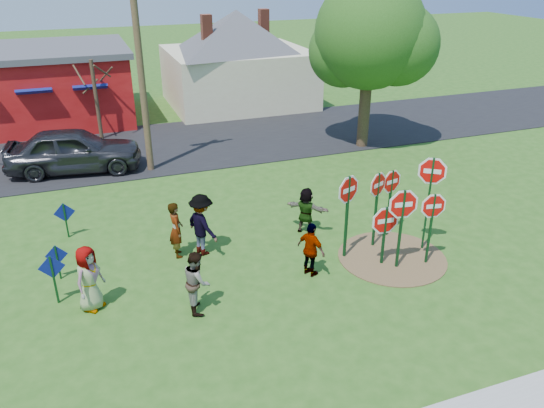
{
  "coord_description": "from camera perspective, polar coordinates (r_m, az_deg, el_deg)",
  "views": [
    {
      "loc": [
        -3.56,
        -12.55,
        8.17
      ],
      "look_at": [
        1.4,
        0.94,
        1.42
      ],
      "focal_mm": 35.0,
      "sensor_mm": 36.0,
      "label": 1
    }
  ],
  "objects": [
    {
      "name": "person_b",
      "position": [
        15.85,
        -10.27,
        -2.72
      ],
      "size": [
        0.42,
        0.63,
        1.73
      ],
      "primitive_type": "imported",
      "rotation": [
        0.0,
        0.0,
        1.57
      ],
      "color": "#247975",
      "rests_on": "ground"
    },
    {
      "name": "person_a",
      "position": [
        14.08,
        -19.1,
        -7.58
      ],
      "size": [
        0.99,
        1.02,
        1.76
      ],
      "primitive_type": "imported",
      "rotation": [
        0.0,
        0.0,
        0.84
      ],
      "color": "#445196",
      "rests_on": "ground"
    },
    {
      "name": "person_f",
      "position": [
        17.0,
        3.69,
        -0.7
      ],
      "size": [
        1.34,
        1.32,
        1.54
      ],
      "primitive_type": "imported",
      "rotation": [
        0.0,
        0.0,
        2.37
      ],
      "color": "#225A38",
      "rests_on": "ground"
    },
    {
      "name": "person_c",
      "position": [
        13.44,
        -8.07,
        -8.23
      ],
      "size": [
        0.7,
        0.86,
        1.65
      ],
      "primitive_type": "imported",
      "rotation": [
        0.0,
        0.0,
        1.48
      ],
      "color": "brown",
      "rests_on": "ground"
    },
    {
      "name": "red_building",
      "position": [
        31.23,
        -23.83,
        11.62
      ],
      "size": [
        9.4,
        7.69,
        3.9
      ],
      "color": "maroon",
      "rests_on": "ground"
    },
    {
      "name": "person_e",
      "position": [
        14.72,
        4.23,
        -4.94
      ],
      "size": [
        0.76,
        1.02,
        1.61
      ],
      "primitive_type": "imported",
      "rotation": [
        0.0,
        0.0,
        2.02
      ],
      "color": "#4E2E53",
      "rests_on": "ground"
    },
    {
      "name": "stop_sign_c",
      "position": [
        16.06,
        16.71,
        2.21
      ],
      "size": [
        0.92,
        0.64,
        3.11
      ],
      "rotation": [
        0.0,
        0.0,
        -0.6
      ],
      "color": "#103B1B",
      "rests_on": "ground"
    },
    {
      "name": "person_d",
      "position": [
        15.81,
        -7.55,
        -2.22
      ],
      "size": [
        1.15,
        1.42,
        1.92
      ],
      "primitive_type": "imported",
      "rotation": [
        0.0,
        0.0,
        1.98
      ],
      "color": "#2E2E33",
      "rests_on": "ground"
    },
    {
      "name": "utility_pole",
      "position": [
        21.68,
        -14.05,
        14.88
      ],
      "size": [
        2.12,
        0.28,
        8.68
      ],
      "rotation": [
        0.0,
        0.0,
        0.08
      ],
      "color": "#4C3823",
      "rests_on": "ground"
    },
    {
      "name": "blue_diamond_d",
      "position": [
        17.89,
        -21.36,
        -1.26
      ],
      "size": [
        0.65,
        0.06,
        1.2
      ],
      "rotation": [
        0.0,
        0.0,
        0.07
      ],
      "color": "#103B1B",
      "rests_on": "ground"
    },
    {
      "name": "ground",
      "position": [
        15.39,
        -3.71,
        -6.95
      ],
      "size": [
        120.0,
        120.0,
        0.0
      ],
      "primitive_type": "plane",
      "color": "#285418",
      "rests_on": "ground"
    },
    {
      "name": "dirt_patch",
      "position": [
        16.28,
        12.77,
        -5.6
      ],
      "size": [
        3.2,
        3.2,
        0.03
      ],
      "primitive_type": "cylinder",
      "color": "brown",
      "rests_on": "ground"
    },
    {
      "name": "bare_tree_east",
      "position": [
        26.87,
        -18.52,
        11.67
      ],
      "size": [
        1.8,
        1.8,
        3.83
      ],
      "color": "#382819",
      "rests_on": "ground"
    },
    {
      "name": "road",
      "position": [
        25.64,
        -11.21,
        6.15
      ],
      "size": [
        120.0,
        7.5,
        0.04
      ],
      "primitive_type": "cube",
      "color": "black",
      "rests_on": "ground"
    },
    {
      "name": "stop_sign_d",
      "position": [
        16.77,
        12.7,
        1.81
      ],
      "size": [
        0.98,
        0.27,
        2.38
      ],
      "rotation": [
        0.0,
        0.0,
        0.25
      ],
      "color": "#103B1B",
      "rests_on": "ground"
    },
    {
      "name": "stop_sign_f",
      "position": [
        15.5,
        16.9,
        -0.79
      ],
      "size": [
        0.98,
        0.2,
        2.34
      ],
      "rotation": [
        0.0,
        0.0,
        -0.18
      ],
      "color": "#103B1B",
      "rests_on": "ground"
    },
    {
      "name": "blue_diamond_c",
      "position": [
        15.74,
        -22.11,
        -5.46
      ],
      "size": [
        0.6,
        0.06,
        1.05
      ],
      "rotation": [
        0.0,
        0.0,
        -0.02
      ],
      "color": "#103B1B",
      "rests_on": "ground"
    },
    {
      "name": "stop_sign_g",
      "position": [
        15.2,
        8.16,
        0.6
      ],
      "size": [
        1.04,
        0.43,
        2.75
      ],
      "rotation": [
        0.0,
        0.0,
        0.37
      ],
      "color": "#103B1B",
      "rests_on": "ground"
    },
    {
      "name": "leafy_tree",
      "position": [
        24.53,
        10.72,
        16.99
      ],
      "size": [
        5.31,
        4.84,
        7.55
      ],
      "color": "#382819",
      "rests_on": "ground"
    },
    {
      "name": "suv",
      "position": [
        23.28,
        -20.53,
        5.46
      ],
      "size": [
        5.58,
        2.9,
        1.81
      ],
      "primitive_type": "imported",
      "rotation": [
        0.0,
        0.0,
        1.42
      ],
      "color": "#2E2E32",
      "rests_on": "road"
    },
    {
      "name": "stop_sign_b",
      "position": [
        15.98,
        11.28,
        1.36
      ],
      "size": [
        0.93,
        0.43,
        2.57
      ],
      "rotation": [
        0.0,
        0.0,
        0.42
      ],
      "color": "#103B1B",
      "rests_on": "ground"
    },
    {
      "name": "blue_diamond_b",
      "position": [
        14.61,
        -22.5,
        -6.96
      ],
      "size": [
        0.66,
        0.06,
        1.4
      ],
      "rotation": [
        0.0,
        0.0,
        -0.03
      ],
      "color": "#103B1B",
      "rests_on": "ground"
    },
    {
      "name": "stop_sign_a",
      "position": [
        15.01,
        13.86,
        -0.81
      ],
      "size": [
        1.15,
        0.21,
        2.59
      ],
      "rotation": [
        0.0,
        0.0,
        -0.16
      ],
      "color": "#103B1B",
      "rests_on": "ground"
    },
    {
      "name": "stop_sign_e",
      "position": [
        15.3,
        12.07,
        -2.14
      ],
      "size": [
        1.13,
        0.08,
        1.98
      ],
      "rotation": [
        0.0,
        0.0,
        -0.05
      ],
      "color": "#103B1B",
      "rests_on": "ground"
    },
    {
      "name": "cream_house",
      "position": [
        32.3,
        -3.75,
        15.77
      ],
      "size": [
        9.4,
        9.4,
        6.5
      ],
      "color": "beige",
      "rests_on": "ground"
    }
  ]
}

